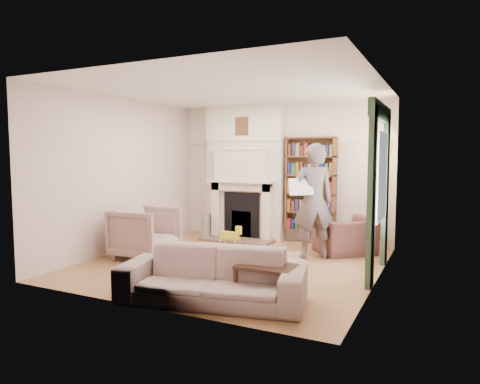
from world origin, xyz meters
The scene contains 25 objects.
floor centered at (0.00, 0.00, 0.00)m, with size 4.50×4.50×0.00m, color olive.
ceiling centered at (0.00, 0.00, 2.80)m, with size 4.50×4.50×0.00m, color white.
wall_back centered at (0.00, 2.25, 1.40)m, with size 4.50×4.50×0.00m, color beige.
wall_front centered at (0.00, -2.25, 1.40)m, with size 4.50×4.50×0.00m, color beige.
wall_left centered at (-2.25, 0.00, 1.40)m, with size 4.50×4.50×0.00m, color beige.
wall_right centered at (2.25, 0.00, 1.40)m, with size 4.50×4.50×0.00m, color beige.
fireplace centered at (-0.75, 2.05, 1.39)m, with size 1.70×0.58×2.80m.
bookcase centered at (0.65, 2.12, 1.18)m, with size 1.00×0.24×1.85m, color brown.
window centered at (2.23, 0.40, 1.45)m, with size 0.02×0.90×1.30m, color silver.
curtain_left centered at (2.20, -0.30, 1.20)m, with size 0.07×0.32×2.40m, color #294029.
curtain_right centered at (2.20, 1.10, 1.20)m, with size 0.07×0.32×2.40m, color #294029.
pelmet centered at (2.19, 0.40, 2.38)m, with size 0.09×1.70×0.24m, color #294029.
wall_sconce centered at (2.03, 1.50, 1.90)m, with size 0.20×0.24×0.24m, color gold, non-canonical shape.
rug centered at (-0.16, -0.13, 0.01)m, with size 2.73×2.10×0.01m, color beige.
armchair_reading centered at (1.51, 1.49, 0.32)m, with size 0.99×0.87×0.64m, color #4F2C2A.
armchair_left centered at (-1.53, -0.32, 0.44)m, with size 0.93×0.96×0.87m, color #A99C8B.
sofa centered at (0.60, -1.75, 0.32)m, with size 2.20×0.86×0.64m, color #A79F8A.
man_reading centered at (1.06, 0.89, 0.98)m, with size 0.71×0.47×1.96m, color #544643.
newspaper centered at (0.91, 0.69, 1.24)m, with size 0.42×0.02×0.29m, color silver.
coffee_table centered at (1.19, -1.46, 0.23)m, with size 0.70×0.45×0.45m, color #382013, non-canonical shape.
paraffin_heater centered at (-1.39, 1.48, 0.28)m, with size 0.24×0.24×0.55m, color #A8AAB0.
rocking_horse centered at (-0.46, 0.78, 0.24)m, with size 0.54×0.22×0.47m, color gold, non-canonical shape.
board_game centered at (-0.05, -0.24, 0.03)m, with size 0.37×0.37×0.03m, color #F1ED55.
game_box_lid centered at (-1.02, -0.03, 0.04)m, with size 0.27×0.18×0.04m, color #B63214.
comic_annuals centered at (0.22, -0.39, 0.02)m, with size 0.47×0.47×0.02m.
Camera 1 is at (3.09, -6.11, 1.77)m, focal length 32.00 mm.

